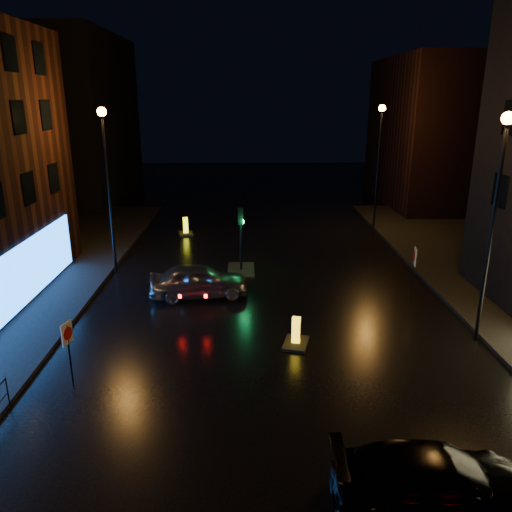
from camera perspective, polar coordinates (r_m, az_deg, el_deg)
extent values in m
plane|color=black|center=(14.09, 3.02, -21.06)|extent=(120.00, 120.00, 0.00)
cube|color=black|center=(48.40, -19.98, 14.53)|extent=(8.00, 16.00, 14.00)
cube|color=black|center=(45.89, 19.67, 13.18)|extent=(8.00, 14.00, 12.00)
cylinder|color=black|center=(26.33, -16.40, 6.44)|extent=(0.14, 0.14, 8.00)
cylinder|color=black|center=(25.90, -17.19, 15.14)|extent=(0.20, 0.20, 0.25)
sphere|color=orange|center=(25.89, -17.22, 15.47)|extent=(0.44, 0.44, 0.44)
cylinder|color=black|center=(19.66, 25.21, 1.80)|extent=(0.14, 0.14, 8.00)
cylinder|color=black|center=(19.08, 26.81, 13.43)|extent=(0.20, 0.20, 0.25)
sphere|color=orange|center=(19.07, 26.87, 13.87)|extent=(0.44, 0.44, 0.44)
cylinder|color=black|center=(34.42, 13.69, 9.16)|extent=(0.14, 0.14, 8.00)
cylinder|color=black|center=(34.10, 14.20, 15.81)|extent=(0.20, 0.20, 0.25)
sphere|color=orange|center=(34.09, 14.22, 16.06)|extent=(0.44, 0.44, 0.44)
cube|color=black|center=(26.45, -1.71, -1.65)|extent=(1.40, 2.40, 0.12)
cylinder|color=black|center=(26.03, -1.74, 1.14)|extent=(0.12, 0.12, 2.80)
cube|color=black|center=(25.62, -1.77, 4.57)|extent=(0.28, 0.22, 0.90)
cylinder|color=#0CFF59|center=(25.69, -1.45, 3.96)|extent=(0.05, 0.18, 0.18)
cylinder|color=black|center=(16.94, -26.51, -13.75)|extent=(0.04, 0.04, 1.00)
imported|color=#9B9EA3|center=(23.12, -6.54, -2.80)|extent=(4.68, 2.37, 1.53)
imported|color=black|center=(12.84, 19.92, -22.87)|extent=(4.75, 2.06, 1.36)
cube|color=black|center=(18.93, 4.56, -9.93)|extent=(1.15, 1.45, 0.11)
cube|color=gold|center=(18.69, 4.60, -8.48)|extent=(0.34, 0.26, 1.06)
cube|color=black|center=(18.69, 4.60, -8.48)|extent=(0.31, 0.10, 0.64)
cube|color=black|center=(33.95, -8.02, 2.57)|extent=(1.15, 1.48, 0.11)
cube|color=yellow|center=(33.81, -8.06, 3.47)|extent=(0.34, 0.26, 1.10)
cube|color=black|center=(33.81, -8.06, 3.47)|extent=(0.33, 0.09, 0.66)
cylinder|color=black|center=(17.04, -20.52, -10.60)|extent=(0.06, 0.06, 2.12)
cube|color=white|center=(16.70, -20.80, -8.27)|extent=(0.19, 0.52, 0.72)
cylinder|color=#B20C0C|center=(16.69, -20.72, -8.28)|extent=(0.13, 0.41, 0.42)
cylinder|color=black|center=(23.80, 17.53, -1.95)|extent=(0.06, 0.06, 2.29)
cube|color=silver|center=(23.55, 17.72, -0.04)|extent=(0.17, 0.57, 0.78)
cylinder|color=#B20C0C|center=(23.55, 17.64, -0.04)|extent=(0.12, 0.45, 0.46)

